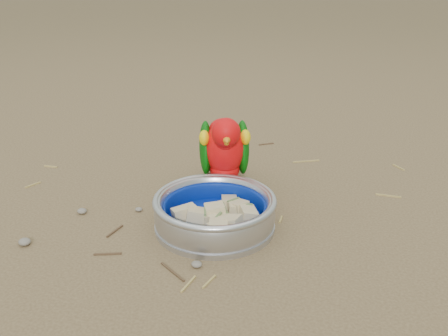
% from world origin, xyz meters
% --- Properties ---
extents(ground, '(60.00, 60.00, 0.00)m').
position_xyz_m(ground, '(0.00, 0.00, 0.00)').
color(ground, brown).
extents(food_bowl, '(0.22, 0.22, 0.02)m').
position_xyz_m(food_bowl, '(0.09, -0.03, 0.01)').
color(food_bowl, '#B2B2BA').
rests_on(food_bowl, ground).
extents(bowl_wall, '(0.22, 0.22, 0.04)m').
position_xyz_m(bowl_wall, '(0.09, -0.03, 0.04)').
color(bowl_wall, '#B2B2BA').
rests_on(bowl_wall, food_bowl).
extents(fruit_wedges, '(0.13, 0.13, 0.03)m').
position_xyz_m(fruit_wedges, '(0.09, -0.03, 0.03)').
color(fruit_wedges, tan).
rests_on(fruit_wedges, food_bowl).
extents(lory_parrot, '(0.18, 0.24, 0.17)m').
position_xyz_m(lory_parrot, '(0.05, 0.11, 0.09)').
color(lory_parrot, red).
rests_on(lory_parrot, ground).
extents(ground_debris, '(0.90, 0.80, 0.01)m').
position_xyz_m(ground_debris, '(-0.00, 0.00, 0.00)').
color(ground_debris, '#A18848').
rests_on(ground_debris, ground).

